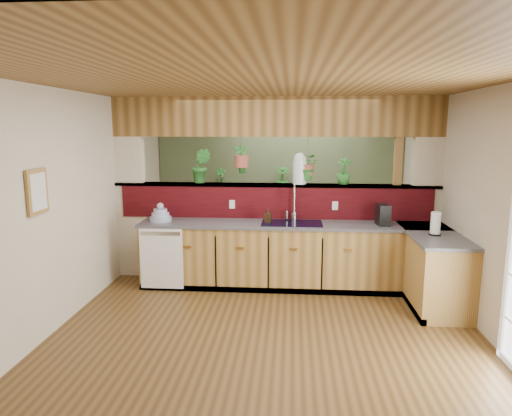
# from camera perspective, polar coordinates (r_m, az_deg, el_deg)

# --- Properties ---
(ground) EXTENTS (4.60, 7.00, 0.01)m
(ground) POSITION_cam_1_polar(r_m,az_deg,el_deg) (5.54, 1.69, -13.12)
(ground) COLOR #523819
(ground) RESTS_ON ground
(ceiling) EXTENTS (4.60, 7.00, 0.01)m
(ceiling) POSITION_cam_1_polar(r_m,az_deg,el_deg) (5.11, 1.85, 14.77)
(ceiling) COLOR brown
(ceiling) RESTS_ON ground
(wall_back) EXTENTS (4.60, 0.02, 2.60)m
(wall_back) POSITION_cam_1_polar(r_m,az_deg,el_deg) (8.64, 2.89, 4.19)
(wall_back) COLOR beige
(wall_back) RESTS_ON ground
(wall_front) EXTENTS (4.60, 0.02, 2.60)m
(wall_front) POSITION_cam_1_polar(r_m,az_deg,el_deg) (1.83, -3.82, -18.65)
(wall_front) COLOR beige
(wall_front) RESTS_ON ground
(wall_left) EXTENTS (0.02, 7.00, 2.60)m
(wall_left) POSITION_cam_1_polar(r_m,az_deg,el_deg) (5.75, -21.76, 0.54)
(wall_left) COLOR beige
(wall_left) RESTS_ON ground
(wall_right) EXTENTS (0.02, 7.00, 2.60)m
(wall_right) POSITION_cam_1_polar(r_m,az_deg,el_deg) (5.56, 26.18, -0.09)
(wall_right) COLOR beige
(wall_right) RESTS_ON ground
(pass_through_partition) EXTENTS (4.60, 0.21, 2.60)m
(pass_through_partition) POSITION_cam_1_polar(r_m,az_deg,el_deg) (6.51, 2.59, 1.31)
(pass_through_partition) COLOR beige
(pass_through_partition) RESTS_ON ground
(pass_through_ledge) EXTENTS (4.60, 0.21, 0.04)m
(pass_through_ledge) POSITION_cam_1_polar(r_m,az_deg,el_deg) (6.49, 2.35, 2.88)
(pass_through_ledge) COLOR brown
(pass_through_ledge) RESTS_ON ground
(header_beam) EXTENTS (4.60, 0.15, 0.55)m
(header_beam) POSITION_cam_1_polar(r_m,az_deg,el_deg) (6.44, 2.41, 11.34)
(header_beam) COLOR brown
(header_beam) RESTS_ON ground
(sage_backwall) EXTENTS (4.55, 0.02, 2.55)m
(sage_backwall) POSITION_cam_1_polar(r_m,az_deg,el_deg) (8.62, 2.89, 4.18)
(sage_backwall) COLOR #5A6B49
(sage_backwall) RESTS_ON ground
(countertop) EXTENTS (4.14, 1.52, 0.90)m
(countertop) POSITION_cam_1_polar(r_m,az_deg,el_deg) (6.23, 9.87, -6.23)
(countertop) COLOR olive
(countertop) RESTS_ON ground
(dishwasher) EXTENTS (0.58, 0.03, 0.82)m
(dishwasher) POSITION_cam_1_polar(r_m,az_deg,el_deg) (6.24, -11.75, -6.18)
(dishwasher) COLOR white
(dishwasher) RESTS_ON ground
(navy_sink) EXTENTS (0.82, 0.50, 0.18)m
(navy_sink) POSITION_cam_1_polar(r_m,az_deg,el_deg) (6.21, 4.48, -2.61)
(navy_sink) COLOR black
(navy_sink) RESTS_ON countertop
(framed_print) EXTENTS (0.04, 0.35, 0.45)m
(framed_print) POSITION_cam_1_polar(r_m,az_deg,el_deg) (5.01, -25.67, 1.85)
(framed_print) COLOR olive
(framed_print) RESTS_ON wall_left
(faucet) EXTENTS (0.23, 0.23, 0.52)m
(faucet) POSITION_cam_1_polar(r_m,az_deg,el_deg) (6.29, 4.76, 0.89)
(faucet) COLOR #B7B7B2
(faucet) RESTS_ON countertop
(dish_stack) EXTENTS (0.30, 0.30, 0.26)m
(dish_stack) POSITION_cam_1_polar(r_m,az_deg,el_deg) (6.42, -11.84, -0.93)
(dish_stack) COLOR #9AA4C7
(dish_stack) RESTS_ON countertop
(soap_dispenser) EXTENTS (0.09, 0.10, 0.20)m
(soap_dispenser) POSITION_cam_1_polar(r_m,az_deg,el_deg) (6.21, 1.50, -0.92)
(soap_dispenser) COLOR #332212
(soap_dispenser) RESTS_ON countertop
(coffee_maker) EXTENTS (0.15, 0.25, 0.28)m
(coffee_maker) POSITION_cam_1_polar(r_m,az_deg,el_deg) (6.26, 15.58, -0.92)
(coffee_maker) COLOR black
(coffee_maker) RESTS_ON countertop
(paper_towel) EXTENTS (0.14, 0.14, 0.30)m
(paper_towel) POSITION_cam_1_polar(r_m,az_deg,el_deg) (5.88, 21.52, -1.87)
(paper_towel) COLOR black
(paper_towel) RESTS_ON countertop
(glass_jar) EXTENTS (0.20, 0.20, 0.44)m
(glass_jar) POSITION_cam_1_polar(r_m,az_deg,el_deg) (6.46, 5.49, 4.94)
(glass_jar) COLOR silver
(glass_jar) RESTS_ON pass_through_ledge
(ledge_plant_left) EXTENTS (0.28, 0.22, 0.49)m
(ledge_plant_left) POSITION_cam_1_polar(r_m,az_deg,el_deg) (6.59, -6.89, 5.25)
(ledge_plant_left) COLOR #256424
(ledge_plant_left) RESTS_ON pass_through_ledge
(ledge_plant_right) EXTENTS (0.27, 0.27, 0.37)m
(ledge_plant_right) POSITION_cam_1_polar(r_m,az_deg,el_deg) (6.51, 10.91, 4.55)
(ledge_plant_right) COLOR #256424
(ledge_plant_right) RESTS_ON pass_through_ledge
(hanging_plant_a) EXTENTS (0.23, 0.20, 0.54)m
(hanging_plant_a) POSITION_cam_1_polar(r_m,az_deg,el_deg) (6.48, -1.84, 7.36)
(hanging_plant_a) COLOR brown
(hanging_plant_a) RESTS_ON header_beam
(hanging_plant_b) EXTENTS (0.42, 0.39, 0.53)m
(hanging_plant_b) POSITION_cam_1_polar(r_m,az_deg,el_deg) (6.45, 6.50, 6.52)
(hanging_plant_b) COLOR brown
(hanging_plant_b) RESTS_ON header_beam
(shelving_console) EXTENTS (1.66, 0.73, 1.07)m
(shelving_console) POSITION_cam_1_polar(r_m,az_deg,el_deg) (8.53, -0.27, -1.30)
(shelving_console) COLOR black
(shelving_console) RESTS_ON ground
(shelf_plant_a) EXTENTS (0.24, 0.19, 0.41)m
(shelf_plant_a) POSITION_cam_1_polar(r_m,az_deg,el_deg) (8.49, -4.44, 3.68)
(shelf_plant_a) COLOR #256424
(shelf_plant_a) RESTS_ON shelving_console
(shelf_plant_b) EXTENTS (0.25, 0.25, 0.43)m
(shelf_plant_b) POSITION_cam_1_polar(r_m,az_deg,el_deg) (8.39, 3.29, 3.69)
(shelf_plant_b) COLOR #256424
(shelf_plant_b) RESTS_ON shelving_console
(floor_plant) EXTENTS (0.84, 0.78, 0.76)m
(floor_plant) POSITION_cam_1_polar(r_m,az_deg,el_deg) (7.93, 8.19, -3.17)
(floor_plant) COLOR #256424
(floor_plant) RESTS_ON ground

